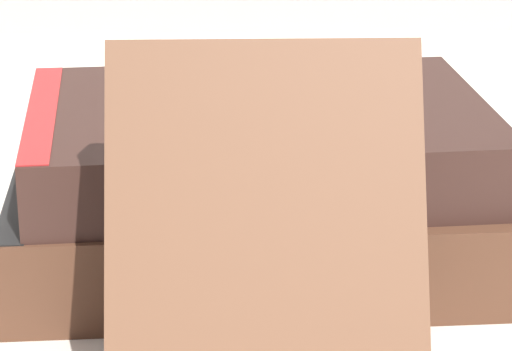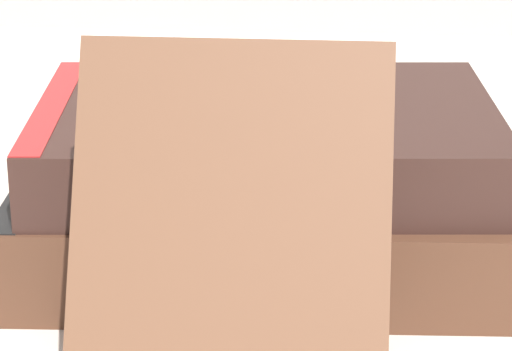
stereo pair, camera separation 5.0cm
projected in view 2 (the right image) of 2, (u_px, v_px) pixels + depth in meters
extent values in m
plane|color=beige|center=(181.00, 291.00, 0.49)|extent=(3.00, 3.00, 0.00)
cube|color=#4C2D1E|center=(264.00, 214.00, 0.52)|extent=(0.21, 0.15, 0.04)
cube|color=black|center=(41.00, 211.00, 0.52)|extent=(0.02, 0.14, 0.04)
cube|color=#331E19|center=(266.00, 139.00, 0.51)|extent=(0.20, 0.15, 0.03)
cube|color=#B22323|center=(54.00, 139.00, 0.51)|extent=(0.02, 0.13, 0.03)
cube|color=brown|center=(233.00, 237.00, 0.39)|extent=(0.10, 0.08, 0.12)
cylinder|color=silver|center=(313.00, 105.00, 0.49)|extent=(0.05, 0.05, 0.01)
torus|color=#B2B2B7|center=(313.00, 105.00, 0.49)|extent=(0.06, 0.06, 0.01)
sphere|color=#B2B2B7|center=(315.00, 86.00, 0.52)|extent=(0.01, 0.01, 0.01)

